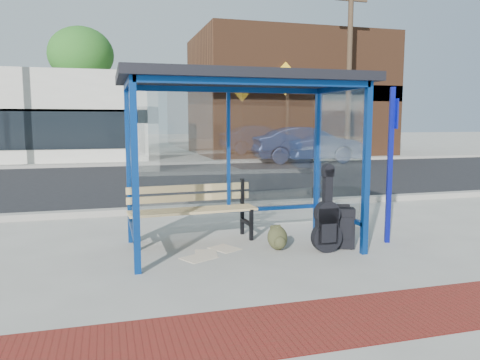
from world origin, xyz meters
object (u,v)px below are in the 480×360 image
object	(u,v)px
guitar_bag	(327,222)
suitcase	(341,228)
backpack	(278,238)
bench	(192,208)
fire_hydrant	(362,150)
parked_car	(308,145)

from	to	relation	value
guitar_bag	suitcase	world-z (taller)	guitar_bag
guitar_bag	backpack	xyz separation A→B (m)	(-0.60, 0.28, -0.25)
bench	fire_hydrant	world-z (taller)	bench
bench	parked_car	xyz separation A→B (m)	(7.21, 11.93, 0.26)
suitcase	parked_car	bearing A→B (deg)	89.91
backpack	parked_car	bearing A→B (deg)	64.22
backpack	parked_car	xyz separation A→B (m)	(6.16, 12.77, 0.61)
backpack	parked_car	distance (m)	14.19
suitcase	fire_hydrant	xyz separation A→B (m)	(8.60, 14.01, 0.14)
bench	guitar_bag	size ratio (longest dim) A/B	1.67
bench	fire_hydrant	distance (m)	16.77
guitar_bag	parked_car	bearing A→B (deg)	66.41
fire_hydrant	backpack	bearing A→B (deg)	-124.40
parked_car	bench	bearing A→B (deg)	155.02
suitcase	fire_hydrant	distance (m)	16.44
bench	guitar_bag	bearing A→B (deg)	-37.31
bench	fire_hydrant	xyz separation A→B (m)	(10.55, 13.03, -0.08)
guitar_bag	suitcase	bearing A→B (deg)	24.89
guitar_bag	backpack	size ratio (longest dim) A/B	3.32
suitcase	backpack	bearing A→B (deg)	-166.99
bench	backpack	size ratio (longest dim) A/B	5.54
backpack	fire_hydrant	xyz separation A→B (m)	(9.50, 13.87, 0.26)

